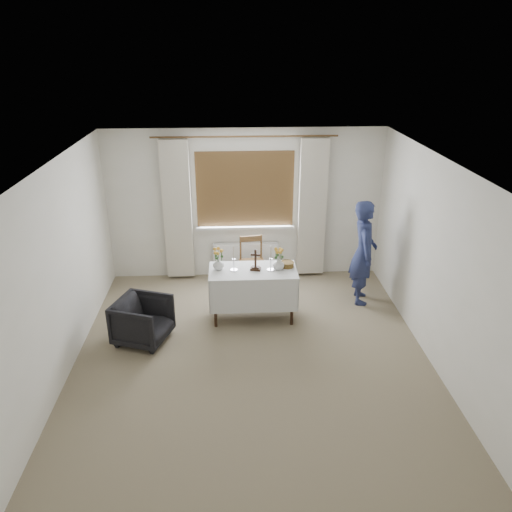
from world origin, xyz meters
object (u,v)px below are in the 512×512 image
Objects in this scene: armchair at (143,321)px; wooden_cross at (256,260)px; wooden_chair at (253,264)px; flower_vase_left at (219,264)px; person at (363,252)px; flower_vase_right at (278,264)px; altar_table at (253,294)px.

wooden_cross reaches higher than armchair.
armchair is at bearing -144.34° from wooden_chair.
armchair is 2.19× the size of wooden_cross.
flower_vase_left is at bearing -128.77° from wooden_chair.
person is 9.64× the size of flower_vase_left.
armchair is 4.03× the size of flower_vase_left.
flower_vase_right is (0.32, -0.92, 0.42)m from wooden_chair.
wooden_chair is 0.53× the size of person.
wooden_chair is 1.11m from flower_vase_left.
wooden_cross is at bearing -98.28° from wooden_chair.
flower_vase_right is at bearing -54.56° from armchair.
wooden_chair is 5.04× the size of flower_vase_right.
flower_vase_left is (1.02, 0.59, 0.54)m from armchair.
wooden_cross is 1.81× the size of flower_vase_right.
altar_table is at bearing -100.55° from wooden_chair.
altar_table is at bearing -5.27° from flower_vase_left.
armchair is at bearing -147.70° from wooden_cross.
wooden_cross is (-0.00, -0.93, 0.49)m from wooden_chair.
altar_table is 1.60m from armchair.
person reaches higher than flower_vase_right.
flower_vase_left is 0.98× the size of flower_vase_right.
altar_table is 7.26× the size of flower_vase_right.
armchair is at bearing -149.92° from flower_vase_left.
altar_table is 1.80m from person.
person is 1.71m from wooden_cross.
wooden_cross is at bearing 111.85° from person.
wooden_chair is 1.28× the size of armchair.
wooden_chair is 1.05m from wooden_cross.
flower_vase_right is (-1.33, -0.43, 0.04)m from person.
person is at bearing -53.83° from armchair.
flower_vase_right reaches higher than armchair.
armchair is 1.29m from flower_vase_left.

